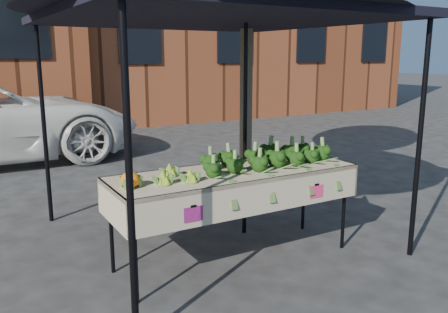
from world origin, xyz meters
TOP-DOWN VIEW (x-y plane):
  - ground at (0.00, 0.00)m, footprint 90.00×90.00m
  - table at (0.10, -0.11)m, footprint 2.41×0.84m
  - canopy at (0.23, 0.52)m, footprint 3.16×3.16m
  - broccoli_heap at (0.46, -0.09)m, footprint 1.51×0.54m
  - romanesco_cluster at (-0.56, -0.13)m, footprint 0.40×0.44m
  - cauliflower_pair at (-0.95, -0.16)m, footprint 0.17×0.17m
  - street_tree at (1.19, 1.35)m, footprint 2.40×2.40m

SIDE VIEW (x-z plane):
  - ground at x=0.00m, z-range 0.00..0.00m
  - table at x=0.10m, z-range 0.00..0.90m
  - cauliflower_pair at x=-0.95m, z-range 0.90..1.05m
  - romanesco_cluster at x=-0.56m, z-range 0.90..1.07m
  - broccoli_heap at x=0.46m, z-range 0.90..1.12m
  - canopy at x=0.23m, z-range 0.00..2.74m
  - street_tree at x=1.19m, z-range 0.00..4.72m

